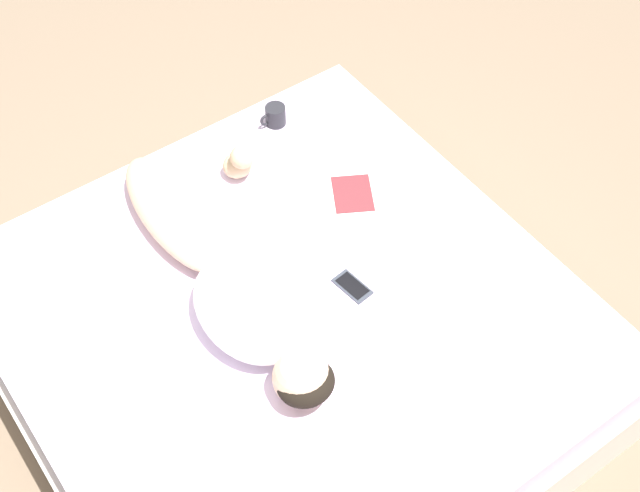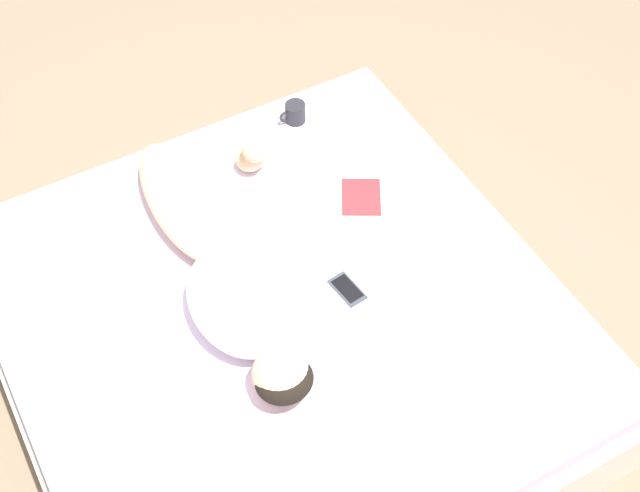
# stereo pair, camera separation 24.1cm
# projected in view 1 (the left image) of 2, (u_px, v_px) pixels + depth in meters

# --- Properties ---
(ground_plane) EXTENTS (12.00, 12.00, 0.00)m
(ground_plane) POSITION_uv_depth(u_px,v_px,m) (291.00, 374.00, 3.58)
(ground_plane) COLOR #7A6651
(bed) EXTENTS (1.97, 2.03, 0.46)m
(bed) POSITION_uv_depth(u_px,v_px,m) (290.00, 344.00, 3.40)
(bed) COLOR beige
(bed) RESTS_ON ground_plane
(person) EXTENTS (0.37, 1.35, 0.20)m
(person) POSITION_uv_depth(u_px,v_px,m) (229.00, 283.00, 3.19)
(person) COLOR #DBB28E
(person) RESTS_ON bed
(open_magazine) EXTENTS (0.56, 0.48, 0.01)m
(open_magazine) POSITION_uv_depth(u_px,v_px,m) (381.00, 192.00, 3.57)
(open_magazine) COLOR silver
(open_magazine) RESTS_ON bed
(coffee_mug) EXTENTS (0.12, 0.09, 0.09)m
(coffee_mug) POSITION_uv_depth(u_px,v_px,m) (275.00, 115.00, 3.79)
(coffee_mug) COLOR #232328
(coffee_mug) RESTS_ON bed
(cell_phone) EXTENTS (0.09, 0.16, 0.01)m
(cell_phone) POSITION_uv_depth(u_px,v_px,m) (352.00, 286.00, 3.28)
(cell_phone) COLOR #333842
(cell_phone) RESTS_ON bed
(plush_toy) EXTENTS (0.12, 0.15, 0.18)m
(plush_toy) POSITION_uv_depth(u_px,v_px,m) (239.00, 162.00, 3.57)
(plush_toy) COLOR #D1B289
(plush_toy) RESTS_ON bed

